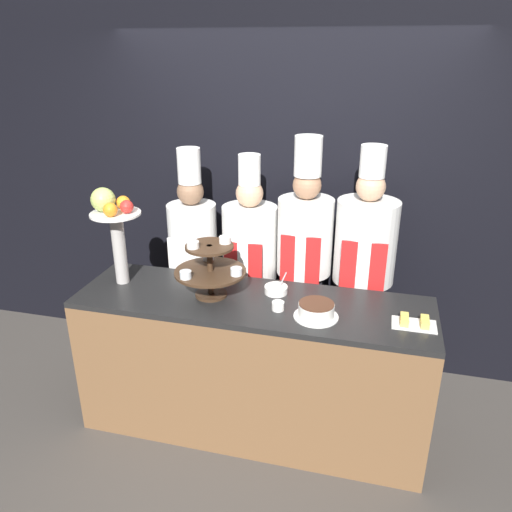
{
  "coord_description": "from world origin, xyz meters",
  "views": [
    {
      "loc": [
        0.69,
        -2.29,
        2.37
      ],
      "look_at": [
        0.0,
        0.42,
        1.2
      ],
      "focal_mm": 35.0,
      "sensor_mm": 36.0,
      "label": 1
    }
  ],
  "objects": [
    {
      "name": "cup_white",
      "position": [
        0.18,
        0.24,
        0.98
      ],
      "size": [
        0.07,
        0.07,
        0.05
      ],
      "color": "white",
      "rests_on": "buffet_counter"
    },
    {
      "name": "chef_left",
      "position": [
        -0.6,
        0.9,
        0.94
      ],
      "size": [
        0.35,
        0.35,
        1.74
      ],
      "color": "black",
      "rests_on": "ground_plane"
    },
    {
      "name": "cake_square_tray",
      "position": [
        0.95,
        0.25,
        0.97
      ],
      "size": [
        0.24,
        0.15,
        0.05
      ],
      "color": "white",
      "rests_on": "buffet_counter"
    },
    {
      "name": "ground_plane",
      "position": [
        0.0,
        0.0,
        0.0
      ],
      "size": [
        14.0,
        14.0,
        0.0
      ],
      "primitive_type": "plane",
      "color": "#47423D"
    },
    {
      "name": "wall_back",
      "position": [
        0.0,
        1.29,
        1.4
      ],
      "size": [
        10.0,
        0.06,
        2.8
      ],
      "color": "black",
      "rests_on": "ground_plane"
    },
    {
      "name": "fruit_pedestal",
      "position": [
        -0.91,
        0.36,
        1.38
      ],
      "size": [
        0.31,
        0.31,
        0.63
      ],
      "color": "#B2ADA8",
      "rests_on": "buffet_counter"
    },
    {
      "name": "chef_center_left",
      "position": [
        -0.17,
        0.9,
        0.93
      ],
      "size": [
        0.39,
        0.39,
        1.72
      ],
      "color": "#28282D",
      "rests_on": "ground_plane"
    },
    {
      "name": "serving_bowl_far",
      "position": [
        0.12,
        0.45,
        0.97
      ],
      "size": [
        0.14,
        0.14,
        0.15
      ],
      "color": "white",
      "rests_on": "buffet_counter"
    },
    {
      "name": "tiered_stand",
      "position": [
        -0.26,
        0.31,
        1.15
      ],
      "size": [
        0.44,
        0.44,
        0.37
      ],
      "color": "#3D2819",
      "rests_on": "buffet_counter"
    },
    {
      "name": "chef_right",
      "position": [
        0.63,
        0.9,
        0.99
      ],
      "size": [
        0.41,
        0.41,
        1.81
      ],
      "color": "#28282D",
      "rests_on": "ground_plane"
    },
    {
      "name": "buffet_counter",
      "position": [
        0.0,
        0.32,
        0.48
      ],
      "size": [
        2.18,
        0.63,
        0.95
      ],
      "color": "brown",
      "rests_on": "ground_plane"
    },
    {
      "name": "chef_center_right",
      "position": [
        0.22,
        0.9,
        1.01
      ],
      "size": [
        0.38,
        0.38,
        1.86
      ],
      "color": "black",
      "rests_on": "ground_plane"
    },
    {
      "name": "cake_round",
      "position": [
        0.41,
        0.21,
        0.99
      ],
      "size": [
        0.26,
        0.26,
        0.09
      ],
      "color": "white",
      "rests_on": "buffet_counter"
    }
  ]
}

